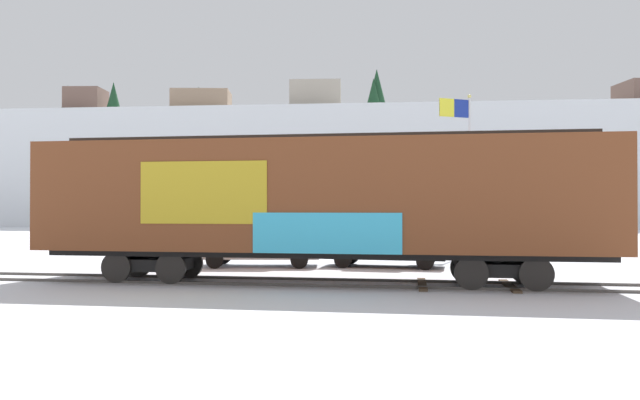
# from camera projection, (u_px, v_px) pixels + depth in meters

# --- Properties ---
(ground_plane) EXTENTS (260.00, 260.00, 0.00)m
(ground_plane) POSITION_uv_depth(u_px,v_px,m) (329.00, 284.00, 17.37)
(ground_plane) COLOR silver
(track) EXTENTS (60.00, 4.98, 0.08)m
(track) POSITION_uv_depth(u_px,v_px,m) (290.00, 282.00, 17.52)
(track) COLOR #4C4742
(track) RESTS_ON ground_plane
(freight_car) EXTENTS (16.62, 3.88, 4.39)m
(freight_car) POSITION_uv_depth(u_px,v_px,m) (319.00, 199.00, 17.42)
(freight_car) COLOR brown
(freight_car) RESTS_ON ground_plane
(flagpole) EXTENTS (1.57, 0.81, 7.57)m
(flagpole) POSITION_uv_depth(u_px,v_px,m) (463.00, 148.00, 27.84)
(flagpole) COLOR silver
(flagpole) RESTS_ON ground_plane
(hillside) EXTENTS (111.40, 28.95, 17.68)m
(hillside) POSITION_uv_depth(u_px,v_px,m) (364.00, 173.00, 74.81)
(hillside) COLOR silver
(hillside) RESTS_ON ground_plane
(parked_car_silver) EXTENTS (4.66, 2.21, 1.69)m
(parked_car_silver) POSITION_uv_depth(u_px,v_px,m) (258.00, 243.00, 22.43)
(parked_car_silver) COLOR #B7BABF
(parked_car_silver) RESTS_ON ground_plane
(parked_car_black) EXTENTS (4.59, 2.32, 1.54)m
(parked_car_black) POSITION_uv_depth(u_px,v_px,m) (385.00, 246.00, 22.20)
(parked_car_black) COLOR black
(parked_car_black) RESTS_ON ground_plane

